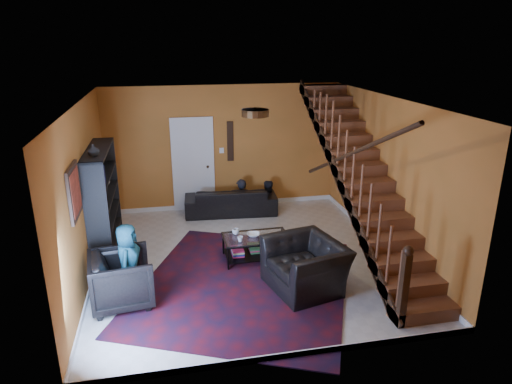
{
  "coord_description": "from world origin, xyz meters",
  "views": [
    {
      "loc": [
        -1.31,
        -7.23,
        3.78
      ],
      "look_at": [
        0.26,
        0.4,
        1.12
      ],
      "focal_mm": 32.0,
      "sensor_mm": 36.0,
      "label": 1
    }
  ],
  "objects_px": {
    "sofa": "(231,200)",
    "coffee_table": "(256,246)",
    "armchair_right": "(305,265)",
    "bookshelf": "(104,207)",
    "armchair_left": "(122,279)"
  },
  "relations": [
    {
      "from": "armchair_left",
      "to": "armchair_right",
      "type": "relative_size",
      "value": 0.75
    },
    {
      "from": "bookshelf",
      "to": "sofa",
      "type": "height_order",
      "value": "bookshelf"
    },
    {
      "from": "bookshelf",
      "to": "coffee_table",
      "type": "bearing_deg",
      "value": -14.06
    },
    {
      "from": "bookshelf",
      "to": "armchair_left",
      "type": "bearing_deg",
      "value": -77.79
    },
    {
      "from": "bookshelf",
      "to": "armchair_left",
      "type": "distance_m",
      "value": 1.77
    },
    {
      "from": "sofa",
      "to": "armchair_right",
      "type": "distance_m",
      "value": 3.51
    },
    {
      "from": "armchair_left",
      "to": "coffee_table",
      "type": "distance_m",
      "value": 2.44
    },
    {
      "from": "armchair_left",
      "to": "armchair_right",
      "type": "xyz_separation_m",
      "value": [
        2.78,
        -0.1,
        -0.02
      ]
    },
    {
      "from": "sofa",
      "to": "armchair_right",
      "type": "height_order",
      "value": "armchair_right"
    },
    {
      "from": "bookshelf",
      "to": "armchair_left",
      "type": "xyz_separation_m",
      "value": [
        0.35,
        -1.64,
        -0.56
      ]
    },
    {
      "from": "bookshelf",
      "to": "sofa",
      "type": "bearing_deg",
      "value": 34.44
    },
    {
      "from": "sofa",
      "to": "armchair_left",
      "type": "height_order",
      "value": "armchair_left"
    },
    {
      "from": "sofa",
      "to": "coffee_table",
      "type": "relative_size",
      "value": 1.75
    },
    {
      "from": "bookshelf",
      "to": "sofa",
      "type": "relative_size",
      "value": 0.98
    },
    {
      "from": "sofa",
      "to": "coffee_table",
      "type": "height_order",
      "value": "sofa"
    }
  ]
}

